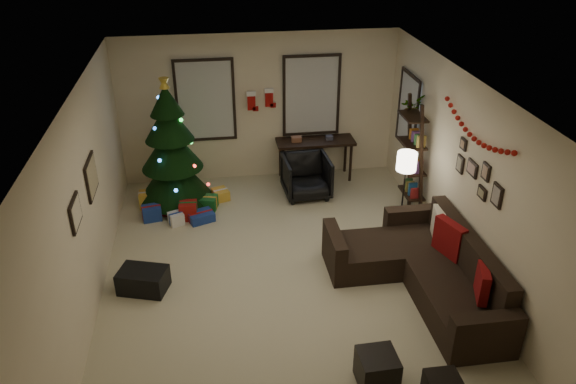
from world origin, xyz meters
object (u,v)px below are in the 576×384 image
(desk_chair, at_px, (306,176))
(bookshelf, at_px, (414,161))
(christmas_tree, at_px, (171,153))
(sofa, at_px, (425,269))
(desk, at_px, (315,145))

(desk_chair, bearing_deg, bookshelf, -32.87)
(desk_chair, distance_m, bookshelf, 1.92)
(christmas_tree, height_order, bookshelf, christmas_tree)
(bookshelf, bearing_deg, desk_chair, 150.18)
(christmas_tree, height_order, sofa, christmas_tree)
(christmas_tree, relative_size, desk_chair, 3.10)
(sofa, relative_size, desk_chair, 3.56)
(christmas_tree, relative_size, bookshelf, 1.14)
(christmas_tree, distance_m, bookshelf, 3.99)
(sofa, height_order, bookshelf, bookshelf)
(christmas_tree, xyz_separation_m, bookshelf, (3.87, -0.96, 0.02))
(sofa, bearing_deg, bookshelf, 76.80)
(sofa, distance_m, bookshelf, 2.10)
(christmas_tree, bearing_deg, desk, 13.06)
(desk, bearing_deg, desk_chair, -113.31)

